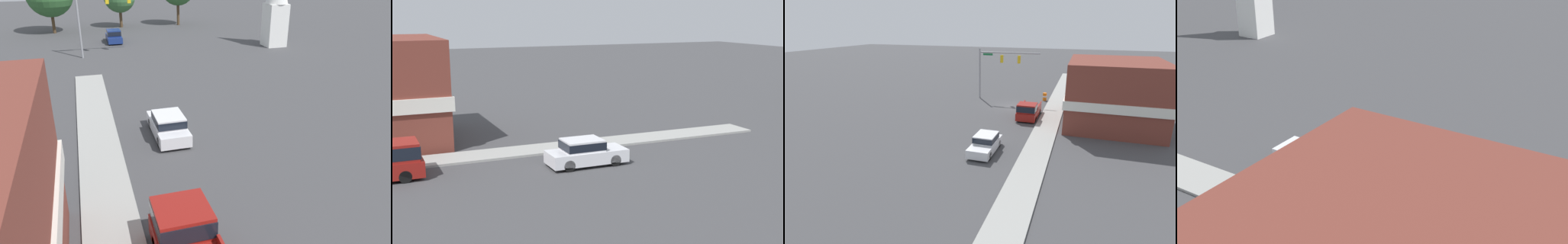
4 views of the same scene
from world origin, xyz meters
TOP-DOWN VIEW (x-y plane):
  - car_lead at (-1.48, 15.53)m, footprint 1.86×4.51m

SIDE VIEW (x-z plane):
  - car_lead at x=-1.48m, z-range 0.03..1.57m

